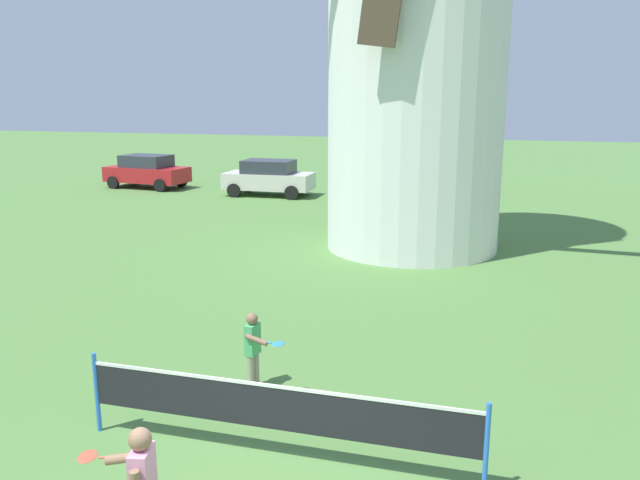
% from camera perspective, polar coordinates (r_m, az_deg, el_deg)
% --- Properties ---
extents(tennis_net, '(5.05, 0.06, 1.10)m').
position_cam_1_polar(tennis_net, '(8.03, -4.06, -14.70)').
color(tennis_net, blue).
rests_on(tennis_net, ground_plane).
extents(player_far, '(0.69, 0.58, 1.19)m').
position_cam_1_polar(player_far, '(9.85, -5.90, -9.36)').
color(player_far, '#9E937F').
rests_on(player_far, ground_plane).
extents(stray_ball, '(0.24, 0.24, 0.24)m').
position_cam_1_polar(stray_ball, '(10.50, -18.85, -11.88)').
color(stray_ball, yellow).
rests_on(stray_ball, ground_plane).
extents(parked_car_red, '(4.04, 2.20, 1.56)m').
position_cam_1_polar(parked_car_red, '(31.64, -15.16, 5.96)').
color(parked_car_red, red).
rests_on(parked_car_red, ground_plane).
extents(parked_car_cream, '(3.88, 1.95, 1.56)m').
position_cam_1_polar(parked_car_cream, '(28.30, -4.58, 5.59)').
color(parked_car_cream, silver).
rests_on(parked_car_cream, ground_plane).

